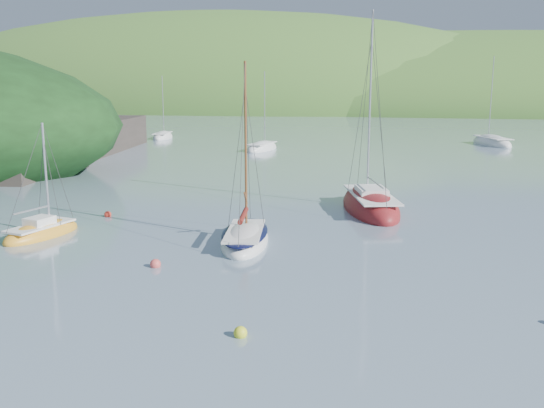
% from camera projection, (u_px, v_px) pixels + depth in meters
% --- Properties ---
extents(ground, '(700.00, 700.00, 0.00)m').
position_uv_depth(ground, '(192.00, 292.00, 22.84)').
color(ground, '#768DA3').
rests_on(ground, ground).
extents(shoreline_hills, '(690.00, 135.00, 56.00)m').
position_uv_depth(shoreline_hills, '(368.00, 107.00, 188.92)').
color(shoreline_hills, '#406C29').
rests_on(shoreline_hills, ground).
extents(daysailer_white, '(3.38, 6.44, 9.41)m').
position_uv_depth(daysailer_white, '(245.00, 239.00, 29.75)').
color(daysailer_white, white).
rests_on(daysailer_white, ground).
extents(sloop_red, '(5.49, 9.32, 13.05)m').
position_uv_depth(sloop_red, '(370.00, 207.00, 37.29)').
color(sloop_red, maroon).
rests_on(sloop_red, ground).
extents(sailboat_yellow, '(2.72, 5.03, 6.32)m').
position_uv_depth(sailboat_yellow, '(42.00, 233.00, 31.15)').
color(sailboat_yellow, gold).
rests_on(sailboat_yellow, ground).
extents(distant_sloop_a, '(3.22, 7.06, 9.73)m').
position_uv_depth(distant_sloop_a, '(262.00, 149.00, 69.94)').
color(distant_sloop_a, white).
rests_on(distant_sloop_a, ground).
extents(distant_sloop_b, '(5.73, 8.77, 11.81)m').
position_uv_depth(distant_sloop_b, '(492.00, 143.00, 75.59)').
color(distant_sloop_b, white).
rests_on(distant_sloop_b, ground).
extents(distant_sloop_c, '(3.51, 6.85, 9.33)m').
position_uv_depth(distant_sloop_c, '(163.00, 137.00, 84.26)').
color(distant_sloop_c, white).
rests_on(distant_sloop_c, ground).
extents(mooring_buoys, '(24.54, 14.83, 0.47)m').
position_uv_depth(mooring_buoys, '(310.00, 270.00, 25.15)').
color(mooring_buoys, yellow).
rests_on(mooring_buoys, ground).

